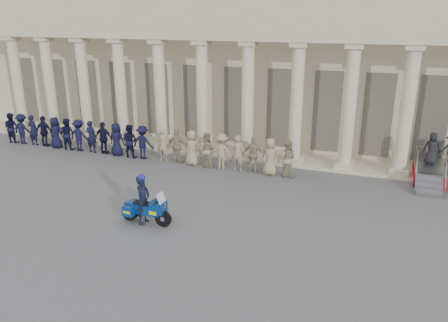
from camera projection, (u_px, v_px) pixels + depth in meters
ground at (153, 214)px, 17.34m from camera, size 90.00×90.00×0.00m
building at (260, 63)px, 28.99m from camera, size 40.00×12.50×9.00m
officer_rank at (131, 141)px, 24.07m from camera, size 18.22×0.71×1.86m
motorcycle at (146, 209)px, 16.42m from camera, size 2.09×0.85×1.34m
rider at (143, 199)px, 16.33m from camera, size 0.45×0.69×1.99m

